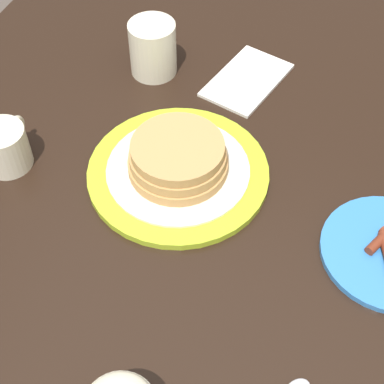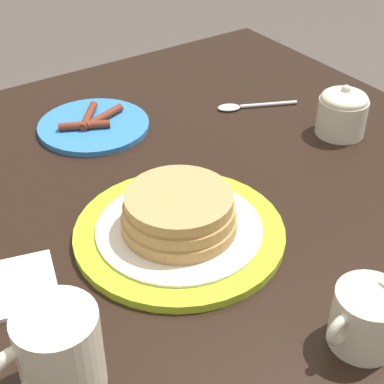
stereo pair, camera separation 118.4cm
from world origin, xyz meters
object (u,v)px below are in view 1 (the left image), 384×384
object	(u,v)px
pancake_plate	(178,165)
napkin	(246,80)
coffee_mug	(154,47)
creamer_pitcher	(4,147)

from	to	relation	value
pancake_plate	napkin	world-z (taller)	pancake_plate
coffee_mug	creamer_pitcher	distance (m)	0.33
pancake_plate	creamer_pitcher	distance (m)	0.27
coffee_mug	napkin	xyz separation A→B (m)	(0.03, -0.17, -0.05)
pancake_plate	coffee_mug	world-z (taller)	coffee_mug
pancake_plate	creamer_pitcher	size ratio (longest dim) A/B	2.60
pancake_plate	creamer_pitcher	world-z (taller)	creamer_pitcher
pancake_plate	coffee_mug	size ratio (longest dim) A/B	2.40
creamer_pitcher	coffee_mug	bearing A→B (deg)	-23.74
pancake_plate	napkin	distance (m)	0.26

